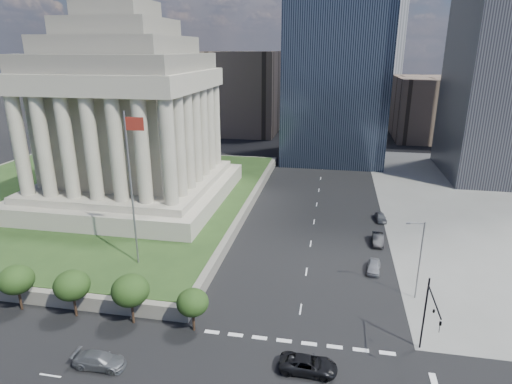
% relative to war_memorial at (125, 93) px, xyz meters
% --- Properties ---
extents(ground, '(500.00, 500.00, 0.00)m').
position_rel_war_memorial_xyz_m(ground, '(34.00, 52.00, -21.40)').
color(ground, black).
rests_on(ground, ground).
extents(plaza_terrace, '(66.00, 70.00, 1.80)m').
position_rel_war_memorial_xyz_m(plaza_terrace, '(-11.00, 2.00, -20.50)').
color(plaza_terrace, '#646155').
rests_on(plaza_terrace, ground).
extents(plaza_lawn, '(64.00, 68.00, 0.10)m').
position_rel_war_memorial_xyz_m(plaza_lawn, '(-11.00, 2.00, -19.55)').
color(plaza_lawn, '#223917').
rests_on(plaza_lawn, plaza_terrace).
extents(war_memorial, '(34.00, 34.00, 39.00)m').
position_rel_war_memorial_xyz_m(war_memorial, '(0.00, 0.00, 0.00)').
color(war_memorial, gray).
rests_on(war_memorial, plaza_lawn).
extents(flagpole, '(2.52, 0.24, 20.00)m').
position_rel_war_memorial_xyz_m(flagpole, '(12.17, -24.00, -8.29)').
color(flagpole, slate).
rests_on(flagpole, plaza_lawn).
extents(midrise_glass, '(26.00, 26.00, 60.00)m').
position_rel_war_memorial_xyz_m(midrise_glass, '(36.00, 47.00, 8.60)').
color(midrise_glass, black).
rests_on(midrise_glass, ground).
extents(building_filler_ne, '(20.00, 30.00, 20.00)m').
position_rel_war_memorial_xyz_m(building_filler_ne, '(66.00, 82.00, -11.40)').
color(building_filler_ne, brown).
rests_on(building_filler_ne, ground).
extents(building_filler_nw, '(24.00, 30.00, 28.00)m').
position_rel_war_memorial_xyz_m(building_filler_nw, '(4.00, 82.00, -7.40)').
color(building_filler_nw, brown).
rests_on(building_filler_nw, ground).
extents(traffic_signal_ne, '(0.30, 5.74, 8.00)m').
position_rel_war_memorial_xyz_m(traffic_signal_ne, '(46.50, -34.30, -16.15)').
color(traffic_signal_ne, black).
rests_on(traffic_signal_ne, ground).
extents(street_lamp_north, '(2.13, 0.22, 10.00)m').
position_rel_war_memorial_xyz_m(street_lamp_north, '(47.33, -23.00, -15.74)').
color(street_lamp_north, slate).
rests_on(street_lamp_north, ground).
extents(pickup_truck, '(2.62, 5.50, 1.51)m').
position_rel_war_memorial_xyz_m(pickup_truck, '(35.55, -38.00, -20.64)').
color(pickup_truck, black).
rests_on(pickup_truck, ground).
extents(suv_grey, '(5.12, 2.16, 1.47)m').
position_rel_war_memorial_xyz_m(suv_grey, '(15.99, -41.06, -20.66)').
color(suv_grey, '#53565A').
rests_on(suv_grey, ground).
extents(parked_sedan_near, '(2.20, 4.37, 1.43)m').
position_rel_war_memorial_xyz_m(parked_sedan_near, '(43.00, -17.14, -20.69)').
color(parked_sedan_near, '#919399').
rests_on(parked_sedan_near, ground).
extents(parked_sedan_mid, '(1.74, 4.63, 1.51)m').
position_rel_war_memorial_xyz_m(parked_sedan_mid, '(44.24, -8.08, -20.64)').
color(parked_sedan_mid, black).
rests_on(parked_sedan_mid, ground).
extents(parked_sedan_far, '(4.25, 2.03, 1.40)m').
position_rel_war_memorial_xyz_m(parked_sedan_far, '(45.50, 1.64, -20.70)').
color(parked_sedan_far, '#505357').
rests_on(parked_sedan_far, ground).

